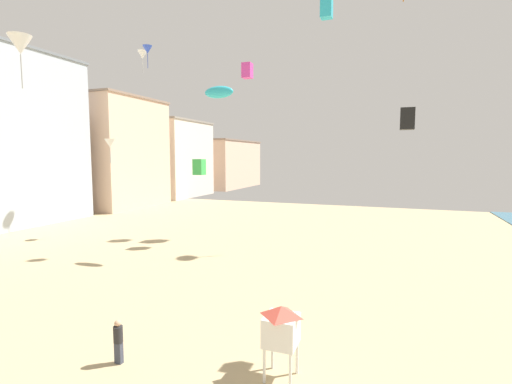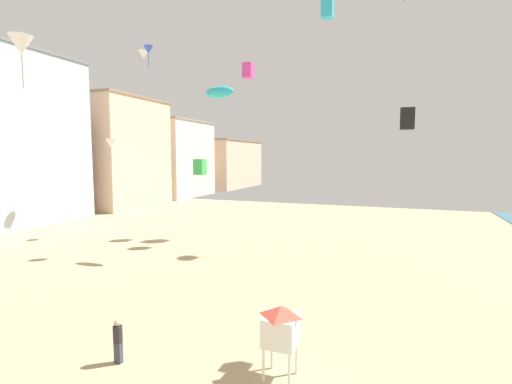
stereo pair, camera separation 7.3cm
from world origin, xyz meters
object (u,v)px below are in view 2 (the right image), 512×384
(kite_blue_delta, at_px, (148,50))
(kite_black_box, at_px, (407,119))
(kite_magenta_box, at_px, (248,71))
(kite_cyan_parafoil, at_px, (219,92))
(kite_white_delta, at_px, (111,143))
(kite_white_delta_2, at_px, (21,45))
(kite_flyer, at_px, (118,339))
(kite_green_box, at_px, (200,167))
(kite_cyan_box, at_px, (327,9))
(kite_white_delta_3, at_px, (143,55))
(lifeguard_stand, at_px, (281,326))

(kite_blue_delta, distance_m, kite_black_box, 28.35)
(kite_magenta_box, bearing_deg, kite_blue_delta, -160.33)
(kite_cyan_parafoil, height_order, kite_white_delta, kite_cyan_parafoil)
(kite_cyan_parafoil, bearing_deg, kite_white_delta, 167.88)
(kite_cyan_parafoil, xyz_separation_m, kite_magenta_box, (-1.01, 8.25, 3.35))
(kite_white_delta, bearing_deg, kite_black_box, -25.83)
(kite_blue_delta, distance_m, kite_magenta_box, 9.65)
(kite_blue_delta, xyz_separation_m, kite_white_delta_2, (-2.11, -11.36, -2.41))
(kite_flyer, xyz_separation_m, kite_green_box, (-6.20, 17.37, 5.75))
(kite_cyan_parafoil, relative_size, kite_cyan_box, 1.35)
(kite_white_delta_3, bearing_deg, kite_white_delta, -88.13)
(lifeguard_stand, height_order, kite_green_box, kite_green_box)
(kite_white_delta, relative_size, kite_cyan_box, 1.33)
(kite_green_box, distance_m, kite_black_box, 20.04)
(kite_flyer, height_order, kite_green_box, kite_green_box)
(kite_blue_delta, height_order, kite_white_delta_2, kite_blue_delta)
(kite_white_delta_3, bearing_deg, kite_green_box, -30.54)
(kite_white_delta, bearing_deg, lifeguard_stand, -37.31)
(lifeguard_stand, height_order, kite_black_box, kite_black_box)
(kite_white_delta_3, distance_m, kite_cyan_box, 19.26)
(kite_flyer, bearing_deg, kite_cyan_parafoil, 30.71)
(kite_flyer, bearing_deg, lifeguard_stand, -59.52)
(kite_white_delta_2, distance_m, kite_white_delta_3, 14.80)
(kite_white_delta_3, bearing_deg, kite_magenta_box, 0.33)
(lifeguard_stand, xyz_separation_m, kite_white_delta_3, (-21.79, 21.93, 16.34))
(kite_cyan_parafoil, distance_m, kite_white_delta_3, 16.32)
(kite_blue_delta, distance_m, kite_white_delta, 9.54)
(kite_cyan_parafoil, distance_m, kite_magenta_box, 8.96)
(lifeguard_stand, bearing_deg, kite_black_box, 28.97)
(kite_cyan_parafoil, relative_size, kite_magenta_box, 1.65)
(kite_black_box, bearing_deg, kite_green_box, 142.85)
(kite_white_delta, height_order, kite_cyan_box, kite_cyan_box)
(kite_blue_delta, bearing_deg, kite_flyer, -56.93)
(kite_black_box, bearing_deg, kite_white_delta_2, 172.42)
(kite_blue_delta, bearing_deg, lifeguard_stand, -44.92)
(kite_green_box, height_order, kite_white_delta_3, kite_white_delta_3)
(kite_flyer, bearing_deg, kite_magenta_box, 29.03)
(kite_blue_delta, xyz_separation_m, kite_cyan_parafoil, (9.92, -5.07, -5.31))
(kite_flyer, relative_size, kite_cyan_box, 0.96)
(kite_white_delta, distance_m, kite_white_delta_2, 11.08)
(kite_cyan_box, bearing_deg, kite_blue_delta, -156.40)
(kite_blue_delta, height_order, kite_white_delta_3, kite_white_delta_3)
(kite_blue_delta, bearing_deg, kite_green_box, -21.12)
(kite_cyan_parafoil, relative_size, kite_white_delta_3, 0.98)
(kite_white_delta_3, bearing_deg, kite_cyan_box, 11.34)
(lifeguard_stand, height_order, kite_magenta_box, kite_magenta_box)
(kite_green_box, distance_m, kite_cyan_box, 19.82)
(kite_green_box, xyz_separation_m, kite_black_box, (15.87, -12.02, 2.35))
(kite_flyer, xyz_separation_m, kite_black_box, (9.67, 5.35, 8.10))
(kite_green_box, relative_size, kite_cyan_parafoil, 0.58)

